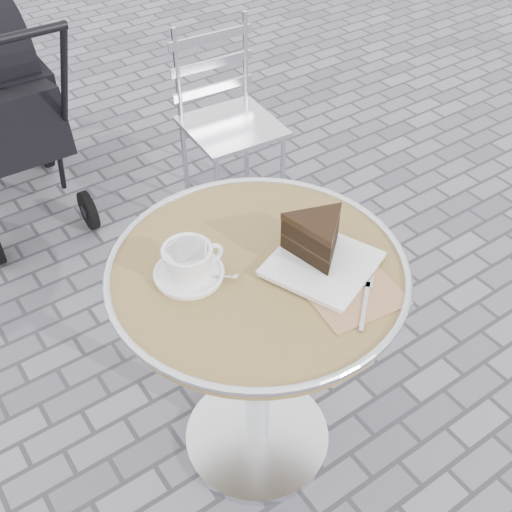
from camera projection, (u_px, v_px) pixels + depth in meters
ground at (257, 438)px, 1.99m from camera, size 80.00×80.00×0.00m
cafe_table at (257, 315)px, 1.61m from camera, size 0.72×0.72×0.74m
cappuccino_set at (189, 264)px, 1.46m from camera, size 0.17×0.16×0.08m
cake_plate_set at (319, 243)px, 1.48m from camera, size 0.29×0.37×0.12m
bistro_chair at (221, 99)px, 2.58m from camera, size 0.38×0.38×0.80m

